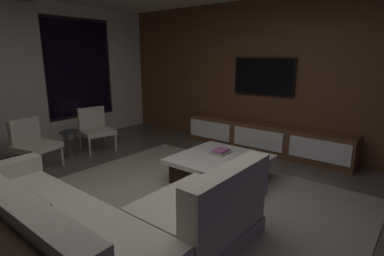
{
  "coord_description": "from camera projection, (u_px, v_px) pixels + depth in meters",
  "views": [
    {
      "loc": [
        -2.17,
        -2.22,
        1.73
      ],
      "look_at": [
        0.92,
        0.27,
        0.77
      ],
      "focal_mm": 28.27,
      "sensor_mm": 36.0,
      "label": 1
    }
  ],
  "objects": [
    {
      "name": "floor",
      "position": [
        160.0,
        213.0,
        3.41
      ],
      "size": [
        9.2,
        9.2,
        0.0
      ],
      "primitive_type": "plane",
      "color": "#564C44"
    },
    {
      "name": "back_wall_with_window",
      "position": [
        7.0,
        78.0,
        5.25
      ],
      "size": [
        6.6,
        0.3,
        2.7
      ],
      "color": "silver",
      "rests_on": "floor"
    },
    {
      "name": "media_wall",
      "position": [
        279.0,
        77.0,
        5.4
      ],
      "size": [
        0.12,
        7.8,
        2.7
      ],
      "color": "brown",
      "rests_on": "floor"
    },
    {
      "name": "area_rug",
      "position": [
        186.0,
        203.0,
        3.61
      ],
      "size": [
        3.2,
        3.8,
        0.01
      ],
      "primitive_type": "cube",
      "color": "gray",
      "rests_on": "floor"
    },
    {
      "name": "sectional_couch",
      "position": [
        91.0,
        226.0,
        2.61
      ],
      "size": [
        1.98,
        2.5,
        0.82
      ],
      "color": "#A49C8C",
      "rests_on": "floor"
    },
    {
      "name": "coffee_table",
      "position": [
        220.0,
        169.0,
        4.2
      ],
      "size": [
        1.16,
        1.16,
        0.36
      ],
      "color": "black",
      "rests_on": "floor"
    },
    {
      "name": "book_stack_on_coffee_table",
      "position": [
        221.0,
        152.0,
        4.32
      ],
      "size": [
        0.29,
        0.22,
        0.06
      ],
      "color": "#929E7D",
      "rests_on": "coffee_table"
    },
    {
      "name": "accent_chair_near_window",
      "position": [
        95.0,
        127.0,
        5.58
      ],
      "size": [
        0.65,
        0.67,
        0.78
      ],
      "color": "#B2ADA0",
      "rests_on": "floor"
    },
    {
      "name": "accent_chair_by_curtain",
      "position": [
        32.0,
        141.0,
        4.65
      ],
      "size": [
        0.66,
        0.67,
        0.78
      ],
      "color": "#B2ADA0",
      "rests_on": "floor"
    },
    {
      "name": "side_stool",
      "position": [
        69.0,
        136.0,
        5.18
      ],
      "size": [
        0.32,
        0.32,
        0.46
      ],
      "color": "#333338",
      "rests_on": "floor"
    },
    {
      "name": "media_console",
      "position": [
        266.0,
        139.0,
        5.47
      ],
      "size": [
        0.46,
        3.1,
        0.52
      ],
      "color": "brown",
      "rests_on": "floor"
    },
    {
      "name": "mounted_tv",
      "position": [
        263.0,
        76.0,
        5.47
      ],
      "size": [
        0.05,
        1.16,
        0.67
      ],
      "color": "black"
    }
  ]
}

